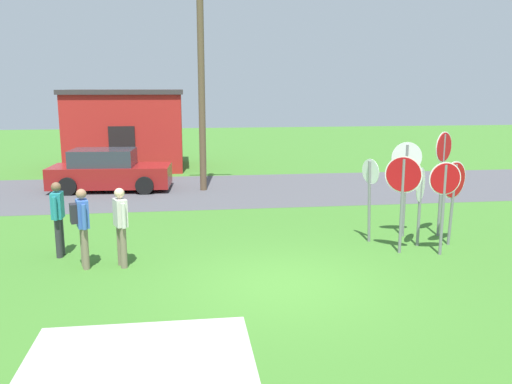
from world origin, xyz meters
TOP-DOWN VIEW (x-y plane):
  - ground_plane at (0.00, 0.00)m, footprint 80.00×80.00m
  - street_asphalt at (0.00, 9.72)m, footprint 60.00×6.40m
  - concrete_path at (-2.49, -2.55)m, footprint 3.20×2.40m
  - building_background at (-4.44, 15.73)m, footprint 5.26×4.34m
  - utility_pole at (-1.14, 9.80)m, footprint 1.80×0.24m
  - parked_car_on_street at (-4.56, 10.27)m, footprint 4.41×2.23m
  - stop_sign_tallest at (3.67, 2.93)m, footprint 0.77×0.09m
  - stop_sign_leaning_right at (3.90, 1.37)m, footprint 0.74×0.07m
  - stop_sign_low_front at (3.68, 2.10)m, footprint 0.51×0.64m
  - stop_sign_leaning_left at (2.62, 2.58)m, footprint 0.25×0.58m
  - stop_sign_rear_right at (3.04, 1.61)m, footprint 0.68×0.50m
  - stop_sign_center_cluster at (4.48, 2.05)m, footprint 0.81×0.46m
  - stop_sign_rear_left at (4.58, 2.85)m, footprint 0.63×0.46m
  - person_holding_notes at (-4.61, 2.41)m, footprint 0.22×0.57m
  - person_with_sunhat at (-3.94, 1.52)m, footprint 0.43×0.55m
  - person_in_blue at (-3.15, 1.51)m, footprint 0.34×0.53m

SIDE VIEW (x-z plane):
  - ground_plane at x=0.00m, z-range 0.00..0.00m
  - concrete_path at x=-2.49m, z-range 0.00..0.01m
  - street_asphalt at x=0.00m, z-range 0.00..0.01m
  - parked_car_on_street at x=-4.56m, z-range -0.07..1.44m
  - person_holding_notes at x=-4.61m, z-range 0.11..1.80m
  - person_in_blue at x=-3.15m, z-range 0.11..1.80m
  - person_with_sunhat at x=-3.94m, z-range 0.14..1.83m
  - stop_sign_low_front at x=3.68m, z-range 0.34..2.23m
  - stop_sign_leaning_left at x=2.62m, z-range 0.34..2.39m
  - stop_sign_center_cluster at x=4.48m, z-range 0.37..2.41m
  - stop_sign_leaning_right at x=3.90m, z-range 0.38..2.51m
  - stop_sign_rear_right at x=3.04m, z-range 0.42..2.66m
  - stop_sign_tallest at x=3.67m, z-range 0.45..2.85m
  - building_background at x=-4.44m, z-range 0.01..3.62m
  - stop_sign_rear_left at x=4.58m, z-range 0.49..3.15m
  - utility_pole at x=-1.14m, z-range 0.18..8.47m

